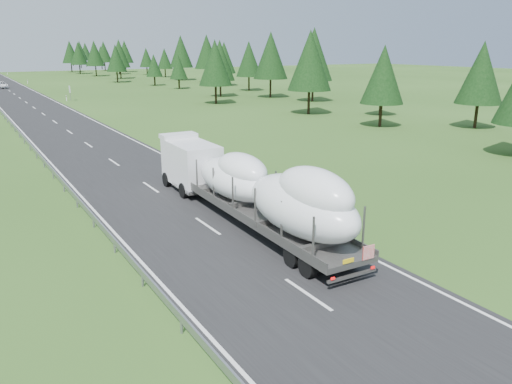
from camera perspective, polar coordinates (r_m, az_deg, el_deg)
ground at (r=20.02m, az=5.92°, el=-11.58°), size 400.00×400.00×0.00m
road_surface at (r=114.92m, az=-25.96°, el=10.06°), size 10.00×400.00×0.02m
marker_posts at (r=170.14m, az=-25.74°, el=11.79°), size 0.13×350.08×1.00m
highway_sign at (r=96.04m, az=-20.51°, el=10.82°), size 0.08×0.90×2.60m
tree_line_right at (r=125.28m, az=-7.69°, el=15.11°), size 27.44×285.17×12.48m
boat_truck at (r=26.48m, az=-0.44°, el=0.78°), size 3.17×19.08×4.33m
distant_van at (r=131.78m, az=-27.11°, el=10.83°), size 2.71×5.41×1.47m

